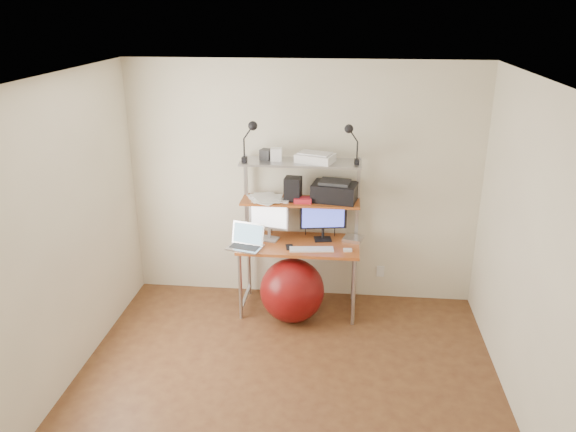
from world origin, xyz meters
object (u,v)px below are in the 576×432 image
(laptop, at_px, (246,242))
(exercise_ball, at_px, (292,290))
(monitor_black, at_px, (323,217))
(printer, at_px, (335,191))
(monitor_silver, at_px, (269,216))

(laptop, height_order, exercise_ball, laptop)
(monitor_black, bearing_deg, printer, 6.31)
(exercise_ball, bearing_deg, laptop, 170.67)
(monitor_silver, distance_m, printer, 0.70)
(monitor_black, relative_size, printer, 0.99)
(printer, bearing_deg, monitor_black, -153.66)
(laptop, xyz_separation_m, exercise_ball, (0.46, -0.08, -0.47))
(laptop, bearing_deg, monitor_black, 34.28)
(monitor_silver, height_order, exercise_ball, monitor_silver)
(monitor_silver, relative_size, exercise_ball, 0.72)
(monitor_silver, bearing_deg, laptop, -118.63)
(monitor_silver, distance_m, monitor_black, 0.55)
(monitor_black, bearing_deg, exercise_ball, -139.12)
(monitor_black, height_order, printer, printer)
(exercise_ball, bearing_deg, monitor_black, 50.67)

